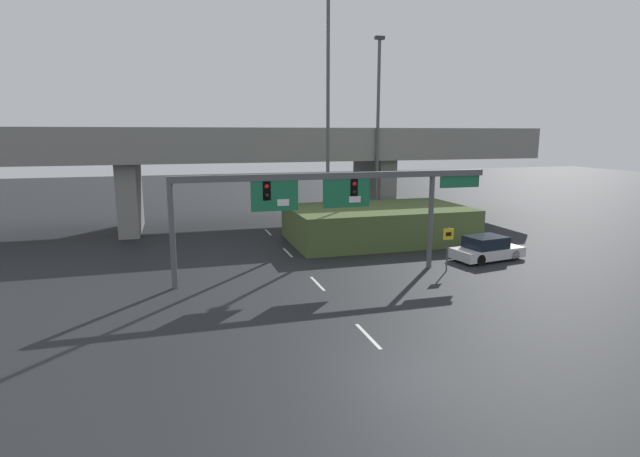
# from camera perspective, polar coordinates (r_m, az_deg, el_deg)

# --- Properties ---
(ground_plane) EXTENTS (160.00, 160.00, 0.00)m
(ground_plane) POSITION_cam_1_polar(r_m,az_deg,el_deg) (16.25, 9.68, -16.11)
(ground_plane) COLOR black
(lane_markings) EXTENTS (0.14, 22.72, 0.01)m
(lane_markings) POSITION_cam_1_polar(r_m,az_deg,el_deg) (27.98, -2.20, -4.34)
(lane_markings) COLOR silver
(lane_markings) RESTS_ON ground
(signal_gantry) EXTENTS (16.66, 0.44, 5.36)m
(signal_gantry) POSITION_cam_1_polar(r_m,az_deg,el_deg) (25.33, 1.12, 4.16)
(signal_gantry) COLOR #515456
(signal_gantry) RESTS_ON ground
(speed_limit_sign) EXTENTS (0.60, 0.11, 2.41)m
(speed_limit_sign) POSITION_cam_1_polar(r_m,az_deg,el_deg) (27.44, 14.40, -1.61)
(speed_limit_sign) COLOR #4C4C4C
(speed_limit_sign) RESTS_ON ground
(highway_light_pole_near) EXTENTS (0.70, 0.36, 17.73)m
(highway_light_pole_near) POSITION_cam_1_polar(r_m,az_deg,el_deg) (35.32, 0.92, 13.96)
(highway_light_pole_near) COLOR #515456
(highway_light_pole_near) RESTS_ON ground
(highway_light_pole_far) EXTENTS (0.70, 0.36, 14.29)m
(highway_light_pole_far) POSITION_cam_1_polar(r_m,az_deg,el_deg) (38.59, 6.61, 11.06)
(highway_light_pole_far) COLOR #515456
(highway_light_pole_far) RESTS_ON ground
(overpass_bridge) EXTENTS (46.23, 7.98, 7.72)m
(overpass_bridge) POSITION_cam_1_polar(r_m,az_deg,el_deg) (40.21, -6.95, 8.30)
(overpass_bridge) COLOR gray
(overpass_bridge) RESTS_ON ground
(grass_embankment) EXTENTS (12.06, 7.13, 2.35)m
(grass_embankment) POSITION_cam_1_polar(r_m,az_deg,el_deg) (34.60, 6.66, 0.53)
(grass_embankment) COLOR #4C6033
(grass_embankment) RESTS_ON ground
(parked_sedan_near_right) EXTENTS (4.45, 2.53, 1.42)m
(parked_sedan_near_right) POSITION_cam_1_polar(r_m,az_deg,el_deg) (30.83, 18.51, -2.22)
(parked_sedan_near_right) COLOR silver
(parked_sedan_near_right) RESTS_ON ground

